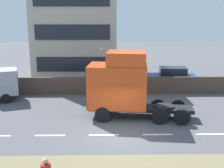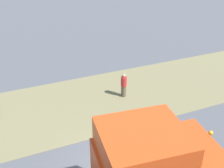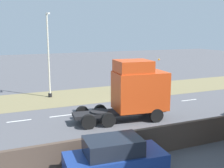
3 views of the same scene
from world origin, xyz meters
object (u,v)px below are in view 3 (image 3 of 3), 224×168
(lorry_cab, at_px, (136,90))
(pedestrian, at_px, (124,85))
(lamp_post, at_px, (49,60))
(parked_car, at_px, (115,161))

(lorry_cab, bearing_deg, pedestrian, 166.02)
(lamp_post, bearing_deg, pedestrian, 83.96)
(lorry_cab, height_order, lamp_post, lamp_post)
(pedestrian, bearing_deg, lamp_post, -96.04)
(lorry_cab, height_order, pedestrian, lorry_cab)
(lorry_cab, xyz_separation_m, pedestrian, (-8.95, 3.38, -1.49))
(parked_car, bearing_deg, lamp_post, -176.88)
(parked_car, distance_m, lamp_post, 17.72)
(parked_car, height_order, lamp_post, lamp_post)
(parked_car, relative_size, lamp_post, 0.56)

